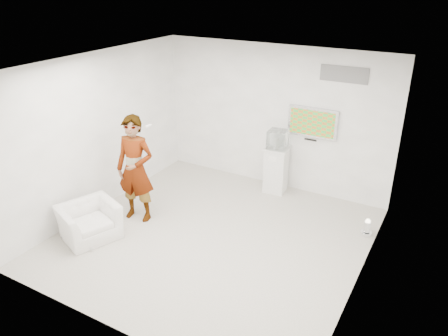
% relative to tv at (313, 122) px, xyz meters
% --- Properties ---
extents(room, '(5.01, 5.01, 3.00)m').
position_rel_tv_xyz_m(room, '(-0.85, -2.45, -0.05)').
color(room, beige).
rests_on(room, ground).
extents(tv, '(1.00, 0.08, 0.60)m').
position_rel_tv_xyz_m(tv, '(0.00, 0.00, 0.00)').
color(tv, '#BABABE').
rests_on(tv, room).
extents(logo_decal, '(0.90, 0.02, 0.30)m').
position_rel_tv_xyz_m(logo_decal, '(0.50, 0.04, 1.00)').
color(logo_decal, slate).
rests_on(logo_decal, room).
extents(person, '(0.81, 0.60, 2.01)m').
position_rel_tv_xyz_m(person, '(-2.42, -2.55, -0.54)').
color(person, white).
rests_on(person, room).
extents(armchair, '(1.12, 1.18, 0.61)m').
position_rel_tv_xyz_m(armchair, '(-2.74, -3.50, -1.24)').
color(armchair, white).
rests_on(armchair, room).
extents(pedestal, '(0.52, 0.52, 0.98)m').
position_rel_tv_xyz_m(pedestal, '(-0.62, -0.26, -1.06)').
color(pedestal, silver).
rests_on(pedestal, room).
extents(floor_uplight, '(0.23, 0.23, 0.31)m').
position_rel_tv_xyz_m(floor_uplight, '(1.48, -1.06, -1.40)').
color(floor_uplight, white).
rests_on(floor_uplight, room).
extents(vitrine, '(0.40, 0.40, 0.37)m').
position_rel_tv_xyz_m(vitrine, '(-0.62, -0.26, -0.38)').
color(vitrine, silver).
rests_on(vitrine, pedestal).
extents(console, '(0.07, 0.17, 0.23)m').
position_rel_tv_xyz_m(console, '(-0.62, -0.26, -0.45)').
color(console, silver).
rests_on(console, pedestal).
extents(wii_remote, '(0.05, 0.13, 0.03)m').
position_rel_tv_xyz_m(wii_remote, '(-2.20, -2.36, 0.26)').
color(wii_remote, silver).
rests_on(wii_remote, person).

